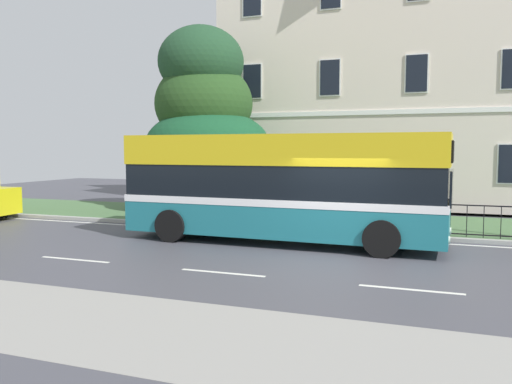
{
  "coord_description": "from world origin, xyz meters",
  "views": [
    {
      "loc": [
        2.6,
        -12.17,
        2.73
      ],
      "look_at": [
        -3.11,
        3.33,
        1.37
      ],
      "focal_mm": 36.52,
      "sensor_mm": 36.0,
      "label": 1
    }
  ],
  "objects_px": {
    "single_decker_bus": "(282,186)",
    "litter_bin": "(389,214)",
    "evergreen_tree": "(205,132)",
    "georgian_townhouse": "(384,55)"
  },
  "relations": [
    {
      "from": "single_decker_bus",
      "to": "litter_bin",
      "type": "height_order",
      "value": "single_decker_bus"
    },
    {
      "from": "evergreen_tree",
      "to": "single_decker_bus",
      "type": "bearing_deg",
      "value": -46.62
    },
    {
      "from": "georgian_townhouse",
      "to": "single_decker_bus",
      "type": "relative_size",
      "value": 1.58
    },
    {
      "from": "litter_bin",
      "to": "georgian_townhouse",
      "type": "bearing_deg",
      "value": 97.98
    },
    {
      "from": "evergreen_tree",
      "to": "single_decker_bus",
      "type": "relative_size",
      "value": 0.85
    },
    {
      "from": "single_decker_bus",
      "to": "litter_bin",
      "type": "relative_size",
      "value": 8.48
    },
    {
      "from": "single_decker_bus",
      "to": "evergreen_tree",
      "type": "bearing_deg",
      "value": 134.61
    },
    {
      "from": "evergreen_tree",
      "to": "georgian_townhouse",
      "type": "bearing_deg",
      "value": 47.43
    },
    {
      "from": "georgian_townhouse",
      "to": "single_decker_bus",
      "type": "xyz_separation_m",
      "value": [
        -1.4,
        -12.54,
        -5.77
      ]
    },
    {
      "from": "evergreen_tree",
      "to": "litter_bin",
      "type": "bearing_deg",
      "value": -20.64
    }
  ]
}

